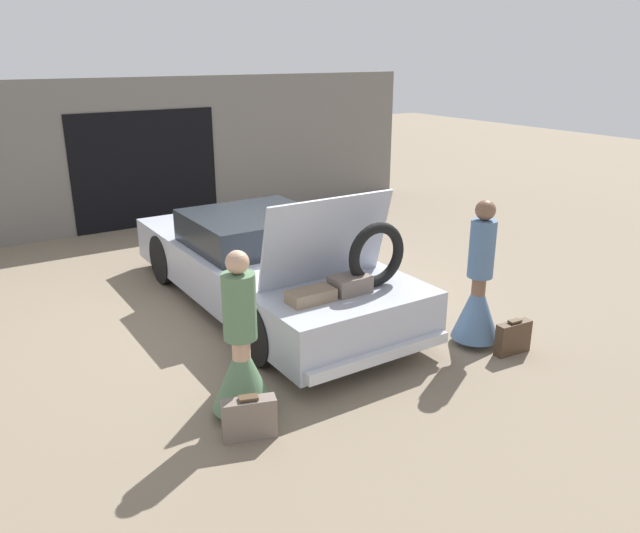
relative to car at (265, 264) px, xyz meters
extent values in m
plane|color=#7F705B|center=(0.00, 0.00, -0.56)|extent=(40.00, 40.00, 0.00)
cube|color=slate|center=(0.00, 4.84, 0.84)|extent=(12.00, 0.12, 2.80)
cube|color=black|center=(0.00, 4.76, 0.54)|extent=(2.80, 0.02, 2.20)
cube|color=#B2B7C6|center=(0.00, 0.00, -0.09)|extent=(1.88, 4.92, 0.59)
cube|color=#1E2328|center=(0.00, 0.29, 0.42)|extent=(1.66, 1.58, 0.43)
cylinder|color=black|center=(-0.87, 1.52, -0.20)|extent=(0.18, 0.72, 0.72)
cylinder|color=black|center=(0.87, 1.52, -0.20)|extent=(0.18, 0.72, 0.72)
cylinder|color=black|center=(-0.87, -1.48, -0.20)|extent=(0.18, 0.72, 0.72)
cylinder|color=black|center=(0.87, -1.48, -0.20)|extent=(0.18, 0.72, 0.72)
cube|color=silver|center=(0.00, -2.50, -0.28)|extent=(1.79, 0.10, 0.12)
cube|color=#B2B7C6|center=(0.00, -1.49, 0.71)|extent=(1.60, 0.30, 1.01)
cube|color=#8C7259|center=(-0.46, -1.88, 0.28)|extent=(0.50, 0.26, 0.13)
cube|color=#75665B|center=(0.04, -1.88, 0.30)|extent=(0.42, 0.30, 0.19)
torus|color=black|center=(0.39, -1.88, 0.58)|extent=(0.73, 0.12, 0.73)
cylinder|color=tan|center=(-1.47, -2.30, -0.17)|extent=(0.17, 0.17, 0.78)
cone|color=#567A56|center=(-1.47, -2.30, -0.13)|extent=(0.58, 0.58, 0.71)
cylinder|color=#567A56|center=(-1.47, -2.30, 0.53)|extent=(0.31, 0.31, 0.62)
sphere|color=tan|center=(-1.47, -2.30, 0.95)|extent=(0.21, 0.21, 0.21)
cylinder|color=brown|center=(1.46, -2.41, -0.15)|extent=(0.16, 0.16, 0.83)
cone|color=slate|center=(1.46, -2.41, -0.10)|extent=(0.55, 0.55, 0.75)
cylinder|color=slate|center=(1.46, -2.41, 0.60)|extent=(0.29, 0.29, 0.66)
sphere|color=brown|center=(1.46, -2.41, 1.04)|extent=(0.23, 0.23, 0.23)
cube|color=#75665B|center=(-1.60, -2.68, -0.37)|extent=(0.50, 0.29, 0.38)
cube|color=#4C3823|center=(-1.60, -2.68, -0.16)|extent=(0.19, 0.14, 0.02)
cube|color=#473323|center=(1.64, -2.82, -0.37)|extent=(0.45, 0.16, 0.37)
cube|color=#4C3823|center=(1.64, -2.82, -0.17)|extent=(0.16, 0.09, 0.02)
camera|label=1|loc=(-3.64, -6.99, 2.68)|focal=35.00mm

